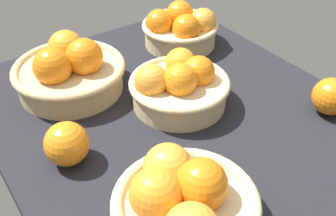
# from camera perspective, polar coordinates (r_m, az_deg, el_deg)

# --- Properties ---
(market_tray) EXTENTS (0.84, 0.72, 0.03)m
(market_tray) POSITION_cam_1_polar(r_m,az_deg,el_deg) (0.88, 0.93, -1.29)
(market_tray) COLOR black
(market_tray) RESTS_ON ground
(basket_near_right) EXTENTS (0.23, 0.23, 0.11)m
(basket_near_right) POSITION_cam_1_polar(r_m,az_deg,el_deg) (0.64, 2.08, -13.00)
(basket_near_right) COLOR #D3BC8C
(basket_near_right) RESTS_ON market_tray
(basket_center) EXTENTS (0.22, 0.22, 0.11)m
(basket_center) POSITION_cam_1_polar(r_m,az_deg,el_deg) (0.87, 1.55, 3.22)
(basket_center) COLOR #D3BC8C
(basket_center) RESTS_ON market_tray
(basket_far_left) EXTENTS (0.21, 0.21, 0.12)m
(basket_far_left) POSITION_cam_1_polar(r_m,az_deg,el_deg) (1.10, 1.81, 11.13)
(basket_far_left) COLOR #D3BC8C
(basket_far_left) RESTS_ON market_tray
(basket_near_left) EXTENTS (0.25, 0.25, 0.13)m
(basket_near_left) POSITION_cam_1_polar(r_m,az_deg,el_deg) (0.94, -13.72, 5.16)
(basket_near_left) COLOR tan
(basket_near_left) RESTS_ON market_tray
(loose_orange_front_gap) EXTENTS (0.08, 0.08, 0.08)m
(loose_orange_front_gap) POSITION_cam_1_polar(r_m,az_deg,el_deg) (0.91, 21.99, 1.51)
(loose_orange_front_gap) COLOR orange
(loose_orange_front_gap) RESTS_ON market_tray
(loose_orange_back_gap) EXTENTS (0.08, 0.08, 0.08)m
(loose_orange_back_gap) POSITION_cam_1_polar(r_m,az_deg,el_deg) (0.75, -14.08, -4.91)
(loose_orange_back_gap) COLOR orange
(loose_orange_back_gap) RESTS_ON market_tray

